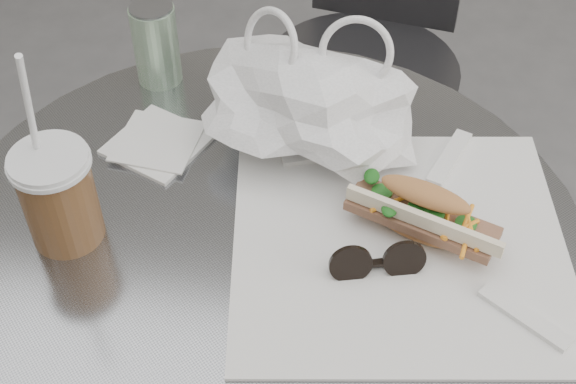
% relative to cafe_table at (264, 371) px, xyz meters
% --- Properties ---
extents(cafe_table, '(0.76, 0.76, 0.74)m').
position_rel_cafe_table_xyz_m(cafe_table, '(0.00, 0.00, 0.00)').
color(cafe_table, slate).
rests_on(cafe_table, ground).
extents(chair_far, '(0.39, 0.41, 0.74)m').
position_rel_cafe_table_xyz_m(chair_far, '(0.07, 0.75, -0.14)').
color(chair_far, '#2F2F32').
rests_on(chair_far, ground).
extents(sandwich_paper, '(0.43, 0.41, 0.00)m').
position_rel_cafe_table_xyz_m(sandwich_paper, '(0.16, 0.02, 0.28)').
color(sandwich_paper, white).
rests_on(sandwich_paper, cafe_table).
extents(banh_mi, '(0.22, 0.15, 0.07)m').
position_rel_cafe_table_xyz_m(banh_mi, '(0.18, 0.04, 0.31)').
color(banh_mi, '#BC8447').
rests_on(banh_mi, sandwich_paper).
extents(iced_coffee, '(0.09, 0.09, 0.26)m').
position_rel_cafe_table_xyz_m(iced_coffee, '(-0.22, -0.02, 0.34)').
color(iced_coffee, brown).
rests_on(iced_coffee, cafe_table).
extents(sunglasses, '(0.11, 0.05, 0.05)m').
position_rel_cafe_table_xyz_m(sunglasses, '(0.13, -0.02, 0.29)').
color(sunglasses, black).
rests_on(sunglasses, cafe_table).
extents(plastic_bag, '(0.30, 0.26, 0.13)m').
position_rel_cafe_table_xyz_m(plastic_bag, '(0.03, 0.18, 0.34)').
color(plastic_bag, white).
rests_on(plastic_bag, cafe_table).
extents(napkin_stack, '(0.14, 0.14, 0.01)m').
position_rel_cafe_table_xyz_m(napkin_stack, '(-0.16, 0.14, 0.28)').
color(napkin_stack, white).
rests_on(napkin_stack, cafe_table).
extents(drink_can, '(0.06, 0.06, 0.12)m').
position_rel_cafe_table_xyz_m(drink_can, '(-0.19, 0.27, 0.33)').
color(drink_can, '#58975A').
rests_on(drink_can, cafe_table).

